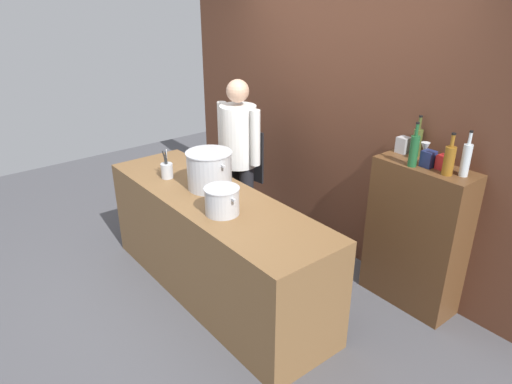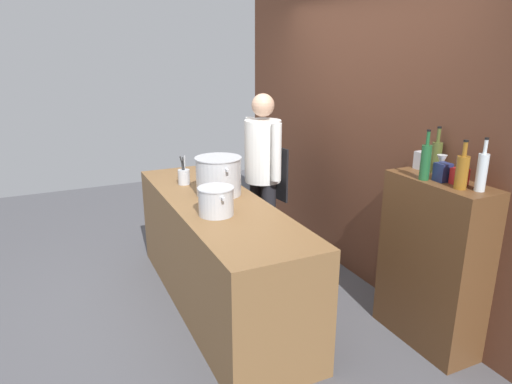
# 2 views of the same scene
# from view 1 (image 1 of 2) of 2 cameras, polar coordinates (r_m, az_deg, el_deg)

# --- Properties ---
(ground_plane) EXTENTS (8.00, 8.00, 0.00)m
(ground_plane) POSITION_cam_1_polar(r_m,az_deg,el_deg) (4.17, -4.80, -11.83)
(ground_plane) COLOR #4C4C51
(brick_back_panel) EXTENTS (4.40, 0.10, 3.00)m
(brick_back_panel) POSITION_cam_1_polar(r_m,az_deg,el_deg) (4.40, 10.05, 11.43)
(brick_back_panel) COLOR brown
(brick_back_panel) RESTS_ON ground_plane
(prep_counter) EXTENTS (2.35, 0.70, 0.90)m
(prep_counter) POSITION_cam_1_polar(r_m,az_deg,el_deg) (3.92, -5.03, -6.53)
(prep_counter) COLOR brown
(prep_counter) RESTS_ON ground_plane
(bar_cabinet) EXTENTS (0.76, 0.32, 1.21)m
(bar_cabinet) POSITION_cam_1_polar(r_m,az_deg,el_deg) (3.94, 18.95, -5.14)
(bar_cabinet) COLOR brown
(bar_cabinet) RESTS_ON ground_plane
(chef) EXTENTS (0.53, 0.38, 1.66)m
(chef) POSITION_cam_1_polar(r_m,az_deg,el_deg) (4.47, -2.09, 4.84)
(chef) COLOR black
(chef) RESTS_ON ground_plane
(stockpot_large) EXTENTS (0.44, 0.38, 0.31)m
(stockpot_large) POSITION_cam_1_polar(r_m,az_deg,el_deg) (3.82, -5.71, 2.69)
(stockpot_large) COLOR #B7BABF
(stockpot_large) RESTS_ON prep_counter
(stockpot_small) EXTENTS (0.32, 0.26, 0.20)m
(stockpot_small) POSITION_cam_1_polar(r_m,az_deg,el_deg) (3.40, -4.17, -1.07)
(stockpot_small) COLOR #B7BABF
(stockpot_small) RESTS_ON prep_counter
(utensil_crock) EXTENTS (0.10, 0.10, 0.25)m
(utensil_crock) POSITION_cam_1_polar(r_m,az_deg,el_deg) (4.10, -10.84, 2.64)
(utensil_crock) COLOR #B7BABF
(utensil_crock) RESTS_ON prep_counter
(wine_bottle_amber) EXTENTS (0.08, 0.08, 0.31)m
(wine_bottle_amber) POSITION_cam_1_polar(r_m,az_deg,el_deg) (3.53, 22.55, 3.66)
(wine_bottle_amber) COLOR #8C5919
(wine_bottle_amber) RESTS_ON bar_cabinet
(wine_bottle_clear) EXTENTS (0.06, 0.06, 0.33)m
(wine_bottle_clear) POSITION_cam_1_polar(r_m,az_deg,el_deg) (3.55, 24.30, 3.67)
(wine_bottle_clear) COLOR silver
(wine_bottle_clear) RESTS_ON bar_cabinet
(wine_bottle_olive) EXTENTS (0.07, 0.07, 0.32)m
(wine_bottle_olive) POSITION_cam_1_polar(r_m,az_deg,el_deg) (3.83, 19.11, 5.84)
(wine_bottle_olive) COLOR #475123
(wine_bottle_olive) RESTS_ON bar_cabinet
(wine_bottle_green) EXTENTS (0.07, 0.07, 0.33)m
(wine_bottle_green) POSITION_cam_1_polar(r_m,az_deg,el_deg) (3.60, 18.76, 4.88)
(wine_bottle_green) COLOR #1E592D
(wine_bottle_green) RESTS_ON bar_cabinet
(wine_glass_tall) EXTENTS (0.07, 0.07, 0.15)m
(wine_glass_tall) POSITION_cam_1_polar(r_m,az_deg,el_deg) (3.72, 19.96, 5.01)
(wine_glass_tall) COLOR silver
(wine_glass_tall) RESTS_ON bar_cabinet
(spice_tin_red) EXTENTS (0.09, 0.09, 0.10)m
(spice_tin_red) POSITION_cam_1_polar(r_m,az_deg,el_deg) (3.64, 21.95, 3.38)
(spice_tin_red) COLOR red
(spice_tin_red) RESTS_ON bar_cabinet
(spice_tin_silver) EXTENTS (0.09, 0.09, 0.13)m
(spice_tin_silver) POSITION_cam_1_polar(r_m,az_deg,el_deg) (3.89, 17.55, 5.52)
(spice_tin_silver) COLOR #B2B2B7
(spice_tin_silver) RESTS_ON bar_cabinet
(spice_tin_navy) EXTENTS (0.09, 0.09, 0.12)m
(spice_tin_navy) POSITION_cam_1_polar(r_m,az_deg,el_deg) (3.65, 20.32, 3.83)
(spice_tin_navy) COLOR navy
(spice_tin_navy) RESTS_ON bar_cabinet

